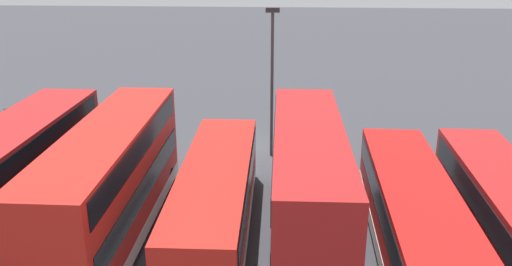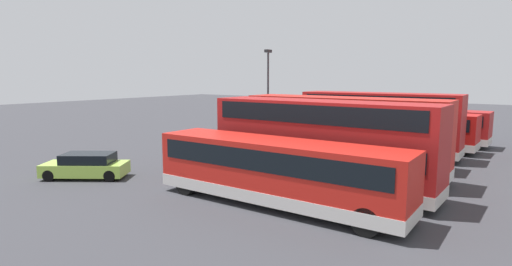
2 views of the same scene
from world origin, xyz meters
name	(u,v)px [view 2 (image 2 of 2)]	position (x,y,z in m)	size (l,w,h in m)	color
ground_plane	(243,148)	(0.00, 0.00, 0.00)	(140.00, 140.00, 0.00)	#38383D
bus_single_deck_near_end	(414,124)	(-10.90, 10.51, 1.62)	(2.87, 11.90, 2.95)	#A51919
bus_single_deck_second	(401,128)	(-7.44, 10.39, 1.62)	(2.87, 11.23, 2.95)	#B71411
bus_double_decker_third	(378,121)	(-3.67, 9.76, 2.45)	(2.73, 11.45, 4.55)	#A51919
bus_single_deck_fourth	(358,138)	(-0.15, 9.61, 1.62)	(2.76, 11.56, 2.95)	red
bus_double_decker_fifth	(342,133)	(3.72, 10.14, 2.45)	(2.62, 11.81, 4.55)	red
bus_double_decker_sixth	(320,142)	(7.34, 10.54, 2.45)	(2.83, 11.81, 4.55)	#A51919
bus_single_deck_seventh	(276,170)	(10.87, 10.15, 1.62)	(2.71, 11.97, 2.95)	red
box_truck_blue	(420,117)	(-16.88, 9.56, 1.71)	(4.15, 7.87, 3.20)	navy
car_hatchback_silver	(86,166)	(12.99, -1.32, 0.70)	(4.08, 4.80, 1.43)	#A5D14C
lamp_post_tall	(268,90)	(-2.03, 1.06, 4.63)	(0.70, 0.30, 7.90)	#38383D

